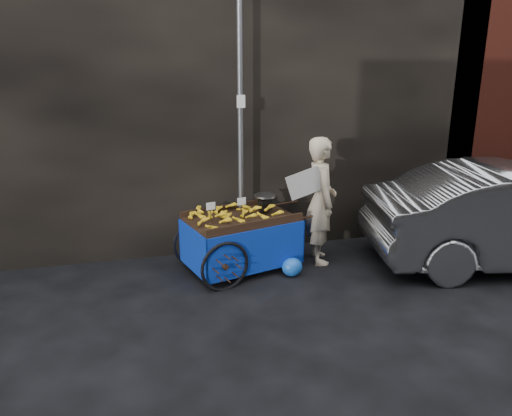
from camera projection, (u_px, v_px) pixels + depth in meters
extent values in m
plane|color=black|center=(241.00, 295.00, 6.59)|extent=(80.00, 80.00, 0.00)
cube|color=black|center=(144.00, 89.00, 8.03)|extent=(11.00, 2.00, 5.00)
cube|color=#591E14|center=(491.00, 84.00, 9.53)|extent=(3.00, 2.00, 5.00)
cylinder|color=slate|center=(240.00, 129.00, 7.27)|extent=(0.08, 0.08, 4.00)
cube|color=white|center=(241.00, 101.00, 7.11)|extent=(0.12, 0.02, 0.18)
cube|color=black|center=(241.00, 220.00, 7.20)|extent=(1.71, 1.32, 0.06)
cube|color=black|center=(227.00, 207.00, 7.55)|extent=(1.47, 0.44, 0.09)
cube|color=black|center=(256.00, 224.00, 6.81)|extent=(1.47, 0.44, 0.09)
cube|color=black|center=(293.00, 244.00, 7.31)|extent=(0.06, 0.06, 0.76)
cube|color=black|center=(267.00, 229.00, 7.94)|extent=(0.06, 0.06, 0.76)
cylinder|color=black|center=(313.00, 216.00, 7.35)|extent=(0.47, 0.16, 0.04)
cylinder|color=black|center=(285.00, 203.00, 7.98)|extent=(0.47, 0.16, 0.04)
torus|color=black|center=(225.00, 267.00, 6.65)|extent=(0.70, 0.24, 0.71)
torus|color=black|center=(195.00, 243.00, 7.50)|extent=(0.70, 0.24, 0.71)
cylinder|color=black|center=(209.00, 254.00, 7.08)|extent=(0.33, 1.03, 0.05)
cube|color=navy|center=(258.00, 251.00, 6.89)|extent=(1.50, 0.43, 0.64)
cube|color=navy|center=(227.00, 231.00, 7.69)|extent=(1.50, 0.43, 0.64)
cube|color=navy|center=(193.00, 250.00, 6.93)|extent=(0.28, 0.95, 0.64)
cube|color=navy|center=(285.00, 232.00, 7.65)|extent=(0.28, 0.95, 0.64)
cube|color=black|center=(265.00, 204.00, 7.39)|extent=(0.20, 0.17, 0.15)
cylinder|color=silver|center=(265.00, 196.00, 7.35)|extent=(0.40, 0.40, 0.03)
cube|color=white|center=(211.00, 206.00, 6.77)|extent=(0.13, 0.04, 0.10)
cube|color=white|center=(242.00, 201.00, 7.00)|extent=(0.13, 0.04, 0.10)
imported|color=beige|center=(321.00, 201.00, 7.42)|extent=(0.55, 0.76, 1.91)
cube|color=#B1B0AA|center=(305.00, 183.00, 7.09)|extent=(0.59, 0.04, 0.50)
ellipsoid|color=blue|center=(292.00, 267.00, 7.12)|extent=(0.30, 0.24, 0.27)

